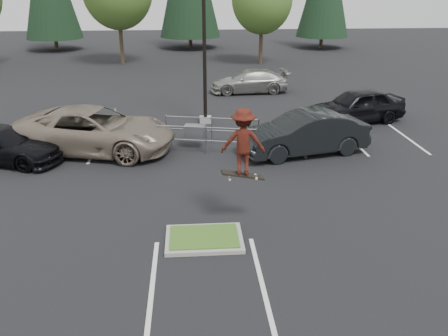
{
  "coord_description": "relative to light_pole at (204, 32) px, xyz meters",
  "views": [
    {
      "loc": [
        -0.32,
        -11.84,
        7.01
      ],
      "look_at": [
        0.68,
        1.5,
        1.63
      ],
      "focal_mm": 38.0,
      "sensor_mm": 36.0,
      "label": 1
    }
  ],
  "objects": [
    {
      "name": "decid_c",
      "position": [
        5.49,
        17.83,
        0.69
      ],
      "size": [
        5.12,
        5.12,
        8.38
      ],
      "color": "#38281C",
      "rests_on": "ground"
    },
    {
      "name": "car_far_silver",
      "position": [
        3.16,
        6.77,
        -3.82
      ],
      "size": [
        5.16,
        2.31,
        1.47
      ],
      "primitive_type": "imported",
      "rotation": [
        0.0,
        0.0,
        4.76
      ],
      "color": "gray",
      "rests_on": "ground"
    },
    {
      "name": "light_pole",
      "position": [
        0.0,
        0.0,
        0.0
      ],
      "size": [
        0.7,
        0.6,
        10.12
      ],
      "color": "#99968E",
      "rests_on": "ground"
    },
    {
      "name": "car_l_black",
      "position": [
        -8.5,
        -5.0,
        -3.83
      ],
      "size": [
        5.4,
        3.57,
        1.45
      ],
      "primitive_type": "imported",
      "rotation": [
        0.0,
        0.0,
        1.24
      ],
      "color": "black",
      "rests_on": "ground"
    },
    {
      "name": "car_l_tan",
      "position": [
        -5.0,
        -4.03,
        -3.6
      ],
      "size": [
        7.46,
        4.71,
        1.92
      ],
      "primitive_type": "imported",
      "rotation": [
        0.0,
        0.0,
        1.34
      ],
      "color": "gray",
      "rests_on": "ground"
    },
    {
      "name": "ground",
      "position": [
        -0.5,
        -12.0,
        -4.56
      ],
      "size": [
        120.0,
        120.0,
        0.0
      ],
      "primitive_type": "plane",
      "color": "black",
      "rests_on": "ground"
    },
    {
      "name": "car_r_charc",
      "position": [
        4.0,
        -5.0,
        -3.67
      ],
      "size": [
        5.7,
        3.1,
        1.78
      ],
      "primitive_type": "imported",
      "rotation": [
        0.0,
        0.0,
        4.95
      ],
      "color": "black",
      "rests_on": "ground"
    },
    {
      "name": "car_r_black",
      "position": [
        7.86,
        -0.5,
        -3.69
      ],
      "size": [
        5.43,
        3.27,
        1.73
      ],
      "primitive_type": "imported",
      "rotation": [
        0.0,
        0.0,
        4.97
      ],
      "color": "black",
      "rests_on": "ground"
    },
    {
      "name": "skateboarder",
      "position": [
        0.7,
        -11.0,
        -1.94
      ],
      "size": [
        1.33,
        0.84,
        2.18
      ],
      "rotation": [
        0.0,
        0.0,
        3.06
      ],
      "color": "black",
      "rests_on": "ground"
    },
    {
      "name": "grass_median",
      "position": [
        -0.5,
        -12.0,
        -4.48
      ],
      "size": [
        2.2,
        1.6,
        0.16
      ],
      "color": "#99968E",
      "rests_on": "ground"
    },
    {
      "name": "cart_corral",
      "position": [
        -0.47,
        -3.9,
        -3.8
      ],
      "size": [
        4.51,
        2.41,
        1.22
      ],
      "rotation": [
        0.0,
        0.0,
        -0.21
      ],
      "color": "gray",
      "rests_on": "ground"
    },
    {
      "name": "stall_lines",
      "position": [
        -1.85,
        -5.98,
        -4.56
      ],
      "size": [
        22.62,
        17.6,
        0.01
      ],
      "color": "silver",
      "rests_on": "ground"
    }
  ]
}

